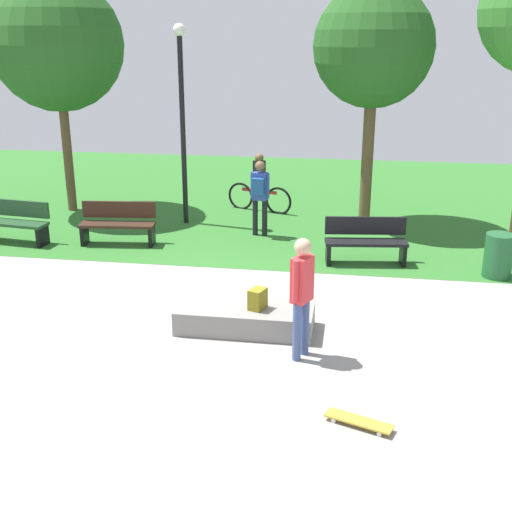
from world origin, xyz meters
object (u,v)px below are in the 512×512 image
object	(u,v)px
skateboard_by_ledge	(359,421)
tree_leaning_ash	(374,48)
skater_performing_trick	(302,289)
tree_slender_maple	(57,45)
concrete_ledge	(245,318)
backpack_on_ledge	(258,299)
park_bench_near_path	(366,240)
park_bench_far_left	(14,221)
trash_bin	(498,256)
park_bench_center_lawn	(118,222)
lamp_post	(182,107)
cyclist_on_bicycle	(259,187)
pedestrian_with_backpack	(260,192)

from	to	relation	value
skateboard_by_ledge	tree_leaning_ash	distance (m)	9.54
skater_performing_trick	tree_slender_maple	distance (m)	10.14
concrete_ledge	backpack_on_ledge	distance (m)	0.40
park_bench_near_path	park_bench_far_left	bearing A→B (deg)	178.53
tree_leaning_ash	trash_bin	size ratio (longest dim) A/B	6.48
backpack_on_ledge	park_bench_center_lawn	bearing A→B (deg)	64.79
lamp_post	trash_bin	size ratio (longest dim) A/B	5.45
park_bench_near_path	cyclist_on_bicycle	xyz separation A→B (m)	(-2.67, 3.59, 0.15)
tree_slender_maple	tree_leaning_ash	xyz separation A→B (m)	(7.45, -0.04, -0.04)
concrete_ledge	lamp_post	bearing A→B (deg)	113.23
lamp_post	skater_performing_trick	bearing A→B (deg)	-62.42
park_bench_far_left	park_bench_center_lawn	bearing A→B (deg)	5.88
concrete_ledge	trash_bin	xyz separation A→B (m)	(4.28, 2.98, 0.23)
park_bench_far_left	lamp_post	world-z (taller)	lamp_post
backpack_on_ledge	trash_bin	world-z (taller)	trash_bin
park_bench_near_path	park_bench_center_lawn	distance (m)	5.29
cyclist_on_bicycle	skater_performing_trick	bearing A→B (deg)	-77.15
backpack_on_ledge	park_bench_near_path	xyz separation A→B (m)	(1.63, 3.42, -0.05)
tree_slender_maple	tree_leaning_ash	distance (m)	7.45
park_bench_center_lawn	tree_slender_maple	bearing A→B (deg)	130.94
backpack_on_ledge	park_bench_far_left	size ratio (longest dim) A/B	0.19
skateboard_by_ledge	cyclist_on_bicycle	size ratio (longest dim) A/B	0.47
park_bench_far_left	cyclist_on_bicycle	world-z (taller)	cyclist_on_bicycle
tree_leaning_ash	cyclist_on_bicycle	size ratio (longest dim) A/B	3.12
concrete_ledge	park_bench_center_lawn	world-z (taller)	park_bench_center_lawn
lamp_post	park_bench_near_path	bearing A→B (deg)	-28.04
park_bench_near_path	park_bench_far_left	distance (m)	7.56
backpack_on_ledge	tree_leaning_ash	distance (m)	7.42
skater_performing_trick	lamp_post	size ratio (longest dim) A/B	0.39
skater_performing_trick	tree_leaning_ash	bearing A→B (deg)	82.78
backpack_on_ledge	pedestrian_with_backpack	size ratio (longest dim) A/B	0.19
skateboard_by_ledge	tree_slender_maple	bearing A→B (deg)	130.30
tree_slender_maple	skateboard_by_ledge	bearing A→B (deg)	-49.70
park_bench_center_lawn	pedestrian_with_backpack	xyz separation A→B (m)	(2.93, 1.06, 0.54)
skater_performing_trick	trash_bin	distance (m)	5.06
skateboard_by_ledge	lamp_post	world-z (taller)	lamp_post
backpack_on_ledge	lamp_post	size ratio (longest dim) A/B	0.07
cyclist_on_bicycle	skateboard_by_ledge	bearing A→B (deg)	-74.48
lamp_post	concrete_ledge	bearing A→B (deg)	-66.77
trash_bin	cyclist_on_bicycle	xyz separation A→B (m)	(-5.12, 4.00, 0.22)
park_bench_center_lawn	tree_leaning_ash	bearing A→B (deg)	25.33
park_bench_center_lawn	tree_leaning_ash	world-z (taller)	tree_leaning_ash
park_bench_near_path	cyclist_on_bicycle	size ratio (longest dim) A/B	0.95
park_bench_center_lawn	tree_leaning_ash	xyz separation A→B (m)	(5.26, 2.49, 3.55)
skateboard_by_ledge	trash_bin	bearing A→B (deg)	64.75
pedestrian_with_backpack	lamp_post	bearing A→B (deg)	157.86
park_bench_far_left	skater_performing_trick	bearing A→B (deg)	-33.14
backpack_on_ledge	skateboard_by_ledge	size ratio (longest dim) A/B	0.39
concrete_ledge	lamp_post	size ratio (longest dim) A/B	0.46
backpack_on_ledge	lamp_post	xyz separation A→B (m)	(-2.63, 5.68, 2.21)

